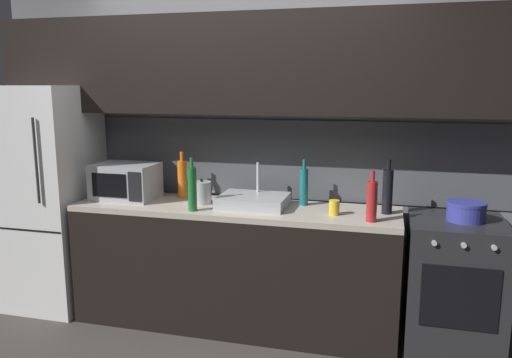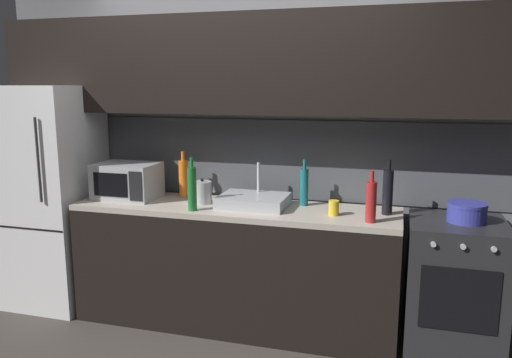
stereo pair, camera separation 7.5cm
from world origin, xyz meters
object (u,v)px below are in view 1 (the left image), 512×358
oven_range (453,286)px  mug_yellow (334,208)px  wine_bottle_orange (182,178)px  wine_bottle_teal (304,186)px  refrigerator (49,197)px  microwave (126,181)px  wine_bottle_dark (388,191)px  wine_bottle_green (192,189)px  kettle (202,192)px  wine_bottle_red (372,201)px  cooking_pot (466,211)px

oven_range → mug_yellow: 0.94m
wine_bottle_orange → wine_bottle_teal: bearing=-0.7°
refrigerator → microwave: size_ratio=3.81×
wine_bottle_teal → wine_bottle_dark: (0.59, -0.10, 0.02)m
wine_bottle_green → microwave: bearing=160.6°
refrigerator → oven_range: size_ratio=1.95×
wine_bottle_green → kettle: bearing=93.9°
microwave → wine_bottle_teal: (1.35, 0.14, 0.00)m
wine_bottle_red → mug_yellow: size_ratio=3.24×
wine_bottle_teal → oven_range: bearing=-8.8°
oven_range → microwave: bearing=179.5°
microwave → mug_yellow: 1.59m
wine_bottle_orange → microwave: bearing=-159.1°
microwave → wine_bottle_teal: size_ratio=1.37×
mug_yellow → microwave: bearing=177.0°
wine_bottle_dark → mug_yellow: wine_bottle_dark is taller
wine_bottle_teal → cooking_pot: bearing=-8.4°
oven_range → cooking_pot: 0.51m
wine_bottle_red → wine_bottle_orange: (-1.44, 0.34, 0.01)m
refrigerator → mug_yellow: refrigerator is taller
kettle → mug_yellow: (0.97, -0.08, -0.03)m
wine_bottle_orange → mug_yellow: size_ratio=3.51×
mug_yellow → kettle: bearing=175.0°
wine_bottle_teal → wine_bottle_dark: 0.59m
wine_bottle_red → cooking_pot: bearing=16.5°
microwave → cooking_pot: microwave is taller
microwave → wine_bottle_orange: bearing=20.9°
microwave → wine_bottle_dark: (1.93, 0.04, 0.02)m
wine_bottle_teal → wine_bottle_red: wine_bottle_teal is taller
refrigerator → wine_bottle_dark: bearing=1.3°
mug_yellow → wine_bottle_teal: bearing=137.3°
wine_bottle_teal → wine_bottle_red: 0.59m
wine_bottle_green → mug_yellow: wine_bottle_green is taller
wine_bottle_teal → wine_bottle_orange: size_ratio=0.94×
oven_range → microwave: (-2.38, 0.02, 0.58)m
microwave → wine_bottle_red: 1.85m
wine_bottle_green → oven_range: bearing=6.6°
wine_bottle_teal → wine_bottle_dark: wine_bottle_dark is taller
wine_bottle_dark → mug_yellow: size_ratio=3.65×
microwave → wine_bottle_green: size_ratio=1.24×
wine_bottle_green → cooking_pot: wine_bottle_green is taller
kettle → wine_bottle_red: size_ratio=0.57×
refrigerator → oven_range: bearing=-0.0°
oven_range → wine_bottle_teal: wine_bottle_teal is taller
kettle → wine_bottle_teal: 0.75m
wine_bottle_red → wine_bottle_green: bearing=-178.6°
refrigerator → wine_bottle_teal: bearing=4.5°
microwave → kettle: bearing=-0.0°
refrigerator → wine_bottle_orange: refrigerator is taller
wine_bottle_green → cooking_pot: size_ratio=1.52×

